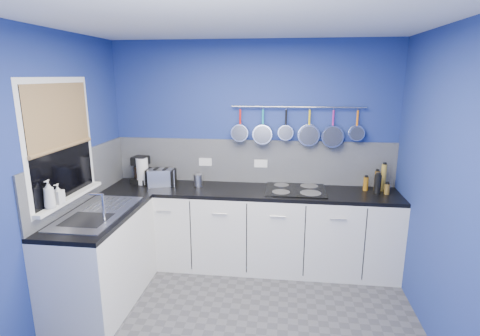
% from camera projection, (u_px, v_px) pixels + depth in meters
% --- Properties ---
extents(floor, '(3.20, 3.00, 0.02)m').
position_uv_depth(floor, '(235.00, 334.00, 3.17)').
color(floor, '#47474C').
rests_on(floor, ground).
extents(ceiling, '(3.20, 3.00, 0.02)m').
position_uv_depth(ceiling, '(234.00, 16.00, 2.57)').
color(ceiling, white).
rests_on(ceiling, ground).
extents(wall_back, '(3.20, 0.02, 2.50)m').
position_uv_depth(wall_back, '(252.00, 153.00, 4.33)').
color(wall_back, navy).
rests_on(wall_back, ground).
extents(wall_front, '(3.20, 0.02, 2.50)m').
position_uv_depth(wall_front, '(179.00, 310.00, 1.42)').
color(wall_front, navy).
rests_on(wall_front, ground).
extents(wall_left, '(0.02, 3.00, 2.50)m').
position_uv_depth(wall_left, '(39.00, 184.00, 3.07)').
color(wall_left, navy).
rests_on(wall_left, ground).
extents(wall_right, '(0.02, 3.00, 2.50)m').
position_uv_depth(wall_right, '(457.00, 200.00, 2.68)').
color(wall_right, navy).
rests_on(wall_right, ground).
extents(backsplash_back, '(3.20, 0.02, 0.50)m').
position_uv_depth(backsplash_back, '(252.00, 161.00, 4.33)').
color(backsplash_back, gray).
rests_on(backsplash_back, wall_back).
extents(backsplash_left, '(0.02, 1.80, 0.50)m').
position_uv_depth(backsplash_left, '(82.00, 177.00, 3.66)').
color(backsplash_left, gray).
rests_on(backsplash_left, wall_left).
extents(cabinet_run_back, '(3.20, 0.60, 0.86)m').
position_uv_depth(cabinet_run_back, '(249.00, 229.00, 4.22)').
color(cabinet_run_back, silver).
rests_on(cabinet_run_back, ground).
extents(worktop_back, '(3.20, 0.60, 0.04)m').
position_uv_depth(worktop_back, '(250.00, 191.00, 4.12)').
color(worktop_back, black).
rests_on(worktop_back, cabinet_run_back).
extents(cabinet_run_left, '(0.60, 1.20, 0.86)m').
position_uv_depth(cabinet_run_left, '(102.00, 260.00, 3.51)').
color(cabinet_run_left, silver).
rests_on(cabinet_run_left, ground).
extents(worktop_left, '(0.60, 1.20, 0.04)m').
position_uv_depth(worktop_left, '(97.00, 215.00, 3.41)').
color(worktop_left, black).
rests_on(worktop_left, cabinet_run_left).
extents(window_frame, '(0.01, 1.00, 1.10)m').
position_uv_depth(window_frame, '(61.00, 142.00, 3.28)').
color(window_frame, white).
rests_on(window_frame, wall_left).
extents(window_glass, '(0.01, 0.90, 1.00)m').
position_uv_depth(window_glass, '(61.00, 142.00, 3.28)').
color(window_glass, black).
rests_on(window_glass, wall_left).
extents(bamboo_blind, '(0.01, 0.90, 0.55)m').
position_uv_depth(bamboo_blind, '(59.00, 116.00, 3.22)').
color(bamboo_blind, '#A57D50').
rests_on(bamboo_blind, wall_left).
extents(window_sill, '(0.10, 0.98, 0.03)m').
position_uv_depth(window_sill, '(70.00, 198.00, 3.40)').
color(window_sill, white).
rests_on(window_sill, wall_left).
extents(sink_unit, '(0.50, 0.95, 0.01)m').
position_uv_depth(sink_unit, '(97.00, 213.00, 3.40)').
color(sink_unit, silver).
rests_on(sink_unit, worktop_left).
extents(mixer_tap, '(0.12, 0.08, 0.26)m').
position_uv_depth(mixer_tap, '(103.00, 207.00, 3.18)').
color(mixer_tap, silver).
rests_on(mixer_tap, worktop_left).
extents(socket_left, '(0.15, 0.01, 0.09)m').
position_uv_depth(socket_left, '(205.00, 162.00, 4.39)').
color(socket_left, white).
rests_on(socket_left, backsplash_back).
extents(socket_right, '(0.15, 0.01, 0.09)m').
position_uv_depth(socket_right, '(261.00, 164.00, 4.31)').
color(socket_right, white).
rests_on(socket_right, backsplash_back).
extents(pot_rail, '(1.45, 0.02, 0.02)m').
position_uv_depth(pot_rail, '(298.00, 107.00, 4.08)').
color(pot_rail, silver).
rests_on(pot_rail, wall_back).
extents(soap_bottle_a, '(0.10, 0.10, 0.24)m').
position_uv_depth(soap_bottle_a, '(49.00, 194.00, 3.07)').
color(soap_bottle_a, white).
rests_on(soap_bottle_a, window_sill).
extents(soap_bottle_b, '(0.09, 0.09, 0.17)m').
position_uv_depth(soap_bottle_b, '(58.00, 194.00, 3.19)').
color(soap_bottle_b, white).
rests_on(soap_bottle_b, window_sill).
extents(paper_towel, '(0.16, 0.16, 0.30)m').
position_uv_depth(paper_towel, '(142.00, 171.00, 4.28)').
color(paper_towel, white).
rests_on(paper_towel, worktop_back).
extents(coffee_maker, '(0.20, 0.22, 0.31)m').
position_uv_depth(coffee_maker, '(140.00, 170.00, 4.33)').
color(coffee_maker, black).
rests_on(coffee_maker, worktop_back).
extents(toaster, '(0.33, 0.25, 0.19)m').
position_uv_depth(toaster, '(161.00, 177.00, 4.24)').
color(toaster, silver).
rests_on(toaster, worktop_back).
extents(canister, '(0.10, 0.10, 0.14)m').
position_uv_depth(canister, '(198.00, 180.00, 4.22)').
color(canister, silver).
rests_on(canister, worktop_back).
extents(hob, '(0.64, 0.56, 0.01)m').
position_uv_depth(hob, '(295.00, 189.00, 4.09)').
color(hob, black).
rests_on(hob, worktop_back).
extents(pan_0, '(0.20, 0.09, 0.39)m').
position_uv_depth(pan_0, '(240.00, 124.00, 4.19)').
color(pan_0, silver).
rests_on(pan_0, pot_rail).
extents(pan_1, '(0.22, 0.09, 0.41)m').
position_uv_depth(pan_1, '(263.00, 125.00, 4.17)').
color(pan_1, silver).
rests_on(pan_1, pot_rail).
extents(pan_2, '(0.17, 0.09, 0.36)m').
position_uv_depth(pan_2, '(286.00, 124.00, 4.13)').
color(pan_2, silver).
rests_on(pan_2, pot_rail).
extents(pan_3, '(0.23, 0.06, 0.42)m').
position_uv_depth(pan_3, '(309.00, 127.00, 4.11)').
color(pan_3, silver).
rests_on(pan_3, pot_rail).
extents(pan_4, '(0.24, 0.07, 0.43)m').
position_uv_depth(pan_4, '(333.00, 128.00, 4.08)').
color(pan_4, silver).
rests_on(pan_4, pot_rail).
extents(pan_5, '(0.16, 0.07, 0.35)m').
position_uv_depth(pan_5, '(357.00, 124.00, 4.04)').
color(pan_5, silver).
rests_on(pan_5, pot_rail).
extents(condiment_0, '(0.06, 0.06, 0.29)m').
position_uv_depth(condiment_0, '(383.00, 178.00, 4.03)').
color(condiment_0, olive).
rests_on(condiment_0, worktop_back).
extents(condiment_1, '(0.05, 0.05, 0.22)m').
position_uv_depth(condiment_1, '(377.00, 181.00, 4.04)').
color(condiment_1, brown).
rests_on(condiment_1, worktop_back).
extents(condiment_2, '(0.05, 0.05, 0.15)m').
position_uv_depth(condiment_2, '(366.00, 184.00, 4.05)').
color(condiment_2, '#8C5914').
rests_on(condiment_2, worktop_back).
extents(condiment_3, '(0.06, 0.06, 0.11)m').
position_uv_depth(condiment_3, '(387.00, 189.00, 3.94)').
color(condiment_3, brown).
rests_on(condiment_3, worktop_back).
extents(condiment_4, '(0.07, 0.07, 0.21)m').
position_uv_depth(condiment_4, '(378.00, 184.00, 3.94)').
color(condiment_4, black).
rests_on(condiment_4, worktop_back).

